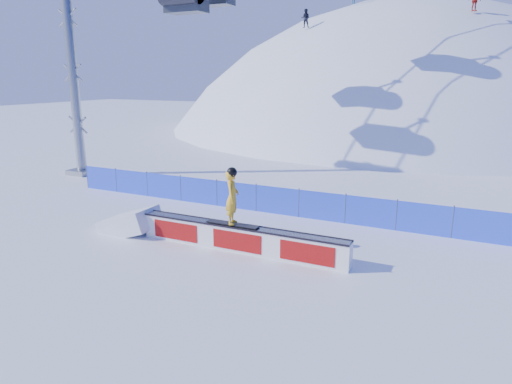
% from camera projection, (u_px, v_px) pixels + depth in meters
% --- Properties ---
extents(ground, '(160.00, 160.00, 0.00)m').
position_uv_depth(ground, '(226.00, 248.00, 15.87)').
color(ground, white).
rests_on(ground, ground).
extents(snow_hill, '(64.00, 64.00, 64.00)m').
position_uv_depth(snow_hill, '(393.00, 272.00, 56.97)').
color(snow_hill, white).
rests_on(snow_hill, ground).
extents(safety_fence, '(22.05, 0.05, 1.30)m').
position_uv_depth(safety_fence, '(277.00, 201.00, 19.65)').
color(safety_fence, blue).
rests_on(safety_fence, ground).
extents(rail_box, '(7.63, 0.58, 0.92)m').
position_uv_depth(rail_box, '(240.00, 238.00, 15.50)').
color(rail_box, white).
rests_on(rail_box, ground).
extents(snow_ramp, '(2.27, 1.43, 1.41)m').
position_uv_depth(snow_ramp, '(131.00, 231.00, 17.59)').
color(snow_ramp, white).
rests_on(snow_ramp, ground).
extents(snowboarder, '(1.90, 0.77, 1.98)m').
position_uv_depth(snowboarder, '(232.00, 197.00, 15.26)').
color(snowboarder, black).
rests_on(snowboarder, rail_box).
extents(distant_skiers, '(22.34, 7.50, 7.30)m').
position_uv_depth(distant_skiers, '(404.00, 11.00, 39.44)').
color(distant_skiers, black).
rests_on(distant_skiers, ground).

